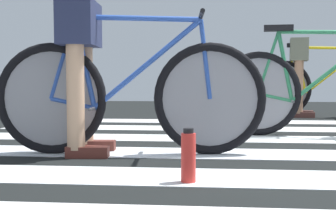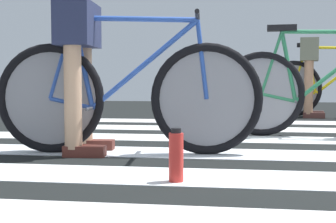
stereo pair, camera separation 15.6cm
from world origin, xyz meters
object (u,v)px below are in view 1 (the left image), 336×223
(bicycle_3_of_3, at_px, (324,87))
(cyclist_3_of_3, at_px, (299,66))
(bicycle_1_of_3, at_px, (129,95))
(water_bottle, at_px, (188,157))
(cyclist_1_of_3, at_px, (81,56))
(bicycle_2_of_3, at_px, (320,91))

(bicycle_3_of_3, distance_m, cyclist_3_of_3, 0.40)
(bicycle_1_of_3, distance_m, cyclist_3_of_3, 3.59)
(cyclist_3_of_3, bearing_deg, bicycle_1_of_3, -109.19)
(cyclist_3_of_3, distance_m, water_bottle, 4.21)
(bicycle_1_of_3, relative_size, water_bottle, 6.74)
(cyclist_3_of_3, bearing_deg, bicycle_3_of_3, 0.00)
(cyclist_1_of_3, distance_m, bicycle_2_of_3, 2.05)
(bicycle_1_of_3, distance_m, cyclist_1_of_3, 0.40)
(cyclist_1_of_3, height_order, water_bottle, cyclist_1_of_3)
(cyclist_1_of_3, bearing_deg, bicycle_1_of_3, -0.00)
(cyclist_3_of_3, height_order, water_bottle, cyclist_3_of_3)
(cyclist_1_of_3, height_order, bicycle_2_of_3, cyclist_1_of_3)
(bicycle_1_of_3, bearing_deg, bicycle_2_of_3, 32.78)
(water_bottle, bearing_deg, bicycle_1_of_3, 117.59)
(bicycle_1_of_3, xyz_separation_m, bicycle_2_of_3, (1.42, 1.05, 0.00))
(bicycle_1_of_3, distance_m, water_bottle, 0.95)
(bicycle_2_of_3, bearing_deg, bicycle_3_of_3, 81.46)
(bicycle_1_of_3, bearing_deg, cyclist_3_of_3, 59.34)
(cyclist_3_of_3, bearing_deg, water_bottle, -98.99)
(bicycle_1_of_3, height_order, cyclist_3_of_3, cyclist_3_of_3)
(bicycle_1_of_3, height_order, water_bottle, bicycle_1_of_3)
(bicycle_3_of_3, relative_size, cyclist_3_of_3, 1.75)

